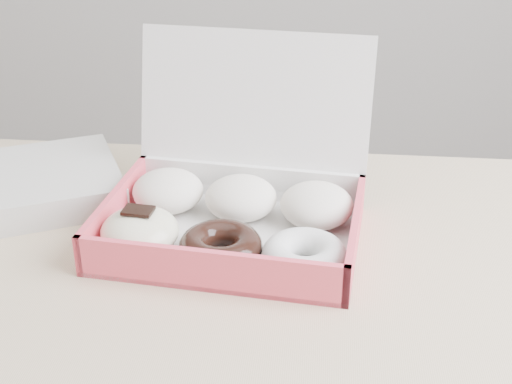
{
  "coord_description": "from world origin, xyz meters",
  "views": [
    {
      "loc": [
        0.25,
        -0.59,
        1.19
      ],
      "look_at": [
        0.18,
        0.13,
        0.82
      ],
      "focal_mm": 50.0,
      "sensor_mm": 36.0,
      "label": 1
    }
  ],
  "objects": [
    {
      "name": "newspapers",
      "position": [
        -0.13,
        0.21,
        0.77
      ],
      "size": [
        0.3,
        0.28,
        0.04
      ],
      "primitive_type": "cube",
      "rotation": [
        0.0,
        0.0,
        0.46
      ],
      "color": "beige",
      "rests_on": "table"
    },
    {
      "name": "table",
      "position": [
        0.0,
        0.0,
        0.67
      ],
      "size": [
        1.2,
        0.8,
        0.75
      ],
      "color": "tan",
      "rests_on": "ground"
    },
    {
      "name": "donut_box",
      "position": [
        0.15,
        0.15,
        0.78
      ],
      "size": [
        0.32,
        0.29,
        0.21
      ],
      "rotation": [
        0.0,
        0.0,
        -0.1
      ],
      "color": "silver",
      "rests_on": "table"
    }
  ]
}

